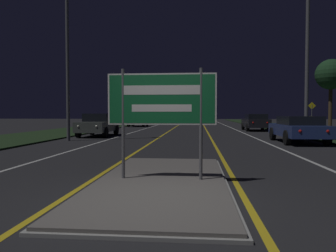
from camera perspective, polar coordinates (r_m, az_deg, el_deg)
The scene contains 19 objects.
ground_plane at distance 5.51m, azimuth -2.86°, elevation -13.28°, with size 160.00×160.00×0.00m, color #232326.
median_island at distance 6.97m, azimuth -1.11°, elevation -9.63°, with size 2.74×6.25×0.10m.
verge_left at distance 27.30m, azimuth -16.96°, elevation -0.88°, with size 5.00×100.00×0.08m.
verge_right at distance 26.78m, azimuth 24.18°, elevation -1.04°, with size 5.00×100.00×0.08m.
centre_line_yellow_left at distance 30.38m, azimuth 0.74°, elevation -0.55°, with size 0.12×70.00×0.01m.
centre_line_yellow_right at distance 30.31m, azimuth 6.63°, elevation -0.57°, with size 0.12×70.00×0.01m.
lane_line_white_left at distance 30.70m, azimuth -4.18°, elevation -0.53°, with size 0.12×70.00×0.01m.
lane_line_white_right at distance 30.50m, azimuth 11.59°, elevation -0.58°, with size 0.12×70.00×0.01m.
edge_line_white_left at distance 31.32m, azimuth -9.61°, elevation -0.50°, with size 0.10×70.00×0.01m.
edge_line_white_right at distance 30.98m, azimuth 17.12°, elevation -0.59°, with size 0.10×70.00×0.01m.
highway_sign at distance 6.82m, azimuth -1.12°, elevation 4.07°, with size 2.27×0.07×2.31m.
streetlight_left_near at distance 18.73m, azimuth -17.14°, elevation 14.82°, with size 0.48×0.48×9.02m.
streetlight_right_near at distance 18.46m, azimuth 23.19°, elevation 18.81°, with size 0.50×0.50×11.09m.
car_receding_0 at distance 17.58m, azimuth 21.69°, elevation -0.35°, with size 2.00×4.69×1.33m.
car_receding_1 at distance 28.70m, azimuth 14.99°, elevation 0.71°, with size 1.92×4.29×1.42m.
car_approaching_0 at distance 21.64m, azimuth -12.00°, elevation 0.29°, with size 1.91×4.28×1.46m.
car_approaching_1 at distance 37.05m, azimuth -5.23°, elevation 1.12°, with size 1.86×4.23×1.41m.
warning_sign at distance 28.83m, azimuth 23.76°, elevation 2.02°, with size 0.60×0.06×2.30m.
roadside_palm_right at distance 24.72m, azimuth 26.51°, elevation 7.93°, with size 2.03×2.03×5.02m.
Camera 1 is at (0.74, -5.26, 1.47)m, focal length 35.00 mm.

